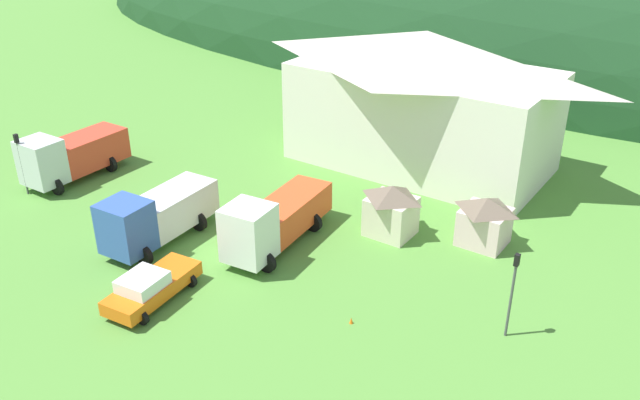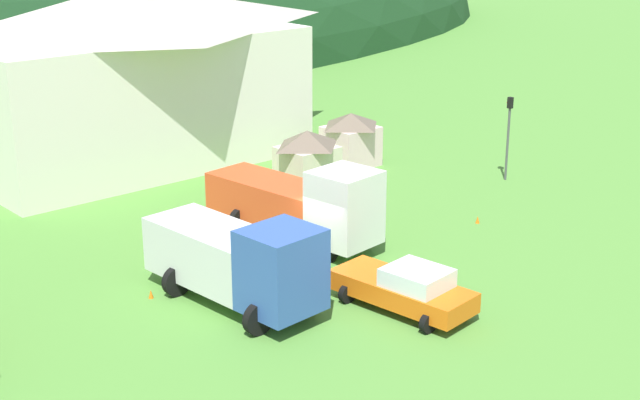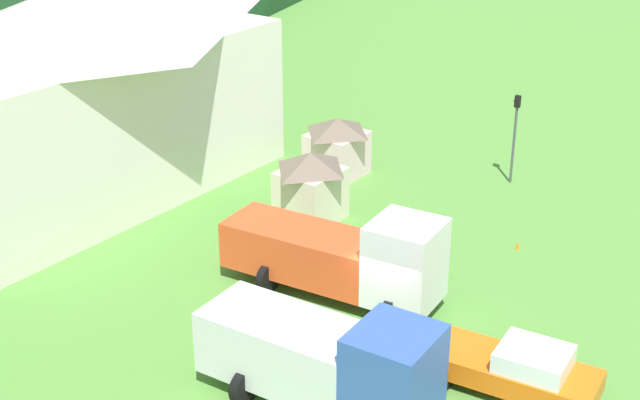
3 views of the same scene
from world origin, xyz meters
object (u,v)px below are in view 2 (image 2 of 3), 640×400
(play_shed_cream, at_px, (307,161))
(box_truck_blue, at_px, (239,260))
(play_shed_pink, at_px, (351,138))
(service_pickup_orange, at_px, (405,288))
(traffic_cone_near_pickup, at_px, (151,298))
(heavy_rig_white, at_px, (302,203))
(depot_building, at_px, (132,73))
(traffic_light_east, at_px, (508,130))
(traffic_cone_mid_row, at_px, (477,223))

(play_shed_cream, xyz_separation_m, box_truck_blue, (-10.15, -8.19, 0.13))
(play_shed_pink, height_order, box_truck_blue, box_truck_blue)
(service_pickup_orange, xyz_separation_m, traffic_cone_near_pickup, (-6.00, 6.65, -0.83))
(heavy_rig_white, relative_size, traffic_cone_near_pickup, 13.17)
(heavy_rig_white, distance_m, traffic_cone_near_pickup, 7.85)
(play_shed_cream, distance_m, service_pickup_orange, 13.75)
(depot_building, distance_m, traffic_cone_near_pickup, 18.62)
(service_pickup_orange, bearing_deg, traffic_cone_near_pickup, -144.10)
(play_shed_cream, height_order, box_truck_blue, box_truck_blue)
(play_shed_pink, bearing_deg, traffic_cone_near_pickup, -155.78)
(box_truck_blue, bearing_deg, traffic_cone_near_pickup, -145.67)
(play_shed_cream, height_order, heavy_rig_white, heavy_rig_white)
(play_shed_cream, bearing_deg, depot_building, 108.53)
(service_pickup_orange, relative_size, traffic_light_east, 1.25)
(traffic_light_east, bearing_deg, play_shed_pink, 119.52)
(play_shed_cream, xyz_separation_m, heavy_rig_white, (-4.53, -4.92, 0.10))
(play_shed_pink, height_order, traffic_light_east, traffic_light_east)
(traffic_cone_near_pickup, bearing_deg, play_shed_cream, 24.77)
(play_shed_pink, bearing_deg, traffic_light_east, -60.48)
(depot_building, xyz_separation_m, box_truck_blue, (-6.77, -18.27, -3.10))
(box_truck_blue, xyz_separation_m, traffic_light_east, (18.90, 3.10, 0.88))
(box_truck_blue, relative_size, traffic_cone_near_pickup, 11.65)
(traffic_cone_near_pickup, bearing_deg, service_pickup_orange, -47.93)
(play_shed_pink, distance_m, traffic_cone_near_pickup, 18.60)
(box_truck_blue, bearing_deg, play_shed_pink, 120.55)
(play_shed_pink, bearing_deg, service_pickup_orange, -127.42)
(depot_building, height_order, traffic_cone_near_pickup, depot_building)
(service_pickup_orange, height_order, traffic_light_east, traffic_light_east)
(traffic_cone_near_pickup, bearing_deg, heavy_rig_white, 5.24)
(depot_building, bearing_deg, play_shed_cream, -71.47)
(service_pickup_orange, xyz_separation_m, traffic_light_east, (14.92, 7.18, 1.75))
(traffic_light_east, xyz_separation_m, traffic_cone_near_pickup, (-20.93, -0.53, -2.58))
(play_shed_pink, relative_size, traffic_light_east, 0.67)
(heavy_rig_white, bearing_deg, traffic_light_east, 83.17)
(play_shed_cream, relative_size, service_pickup_orange, 0.57)
(box_truck_blue, height_order, traffic_cone_near_pickup, box_truck_blue)
(traffic_cone_near_pickup, bearing_deg, box_truck_blue, -51.86)
(traffic_cone_near_pickup, bearing_deg, play_shed_pink, 24.22)
(depot_building, height_order, play_shed_pink, depot_building)
(depot_building, xyz_separation_m, play_shed_cream, (3.38, -10.08, -3.24))
(traffic_light_east, distance_m, traffic_cone_mid_row, 7.37)
(depot_building, bearing_deg, box_truck_blue, -110.34)
(traffic_cone_near_pickup, relative_size, traffic_cone_mid_row, 0.99)
(depot_building, distance_m, service_pickup_orange, 22.87)
(box_truck_blue, height_order, traffic_cone_mid_row, box_truck_blue)
(heavy_rig_white, bearing_deg, depot_building, 169.51)
(depot_building, height_order, heavy_rig_white, depot_building)
(play_shed_pink, bearing_deg, traffic_cone_mid_row, -101.56)
(play_shed_cream, height_order, traffic_cone_mid_row, play_shed_cream)
(box_truck_blue, relative_size, traffic_light_east, 1.74)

